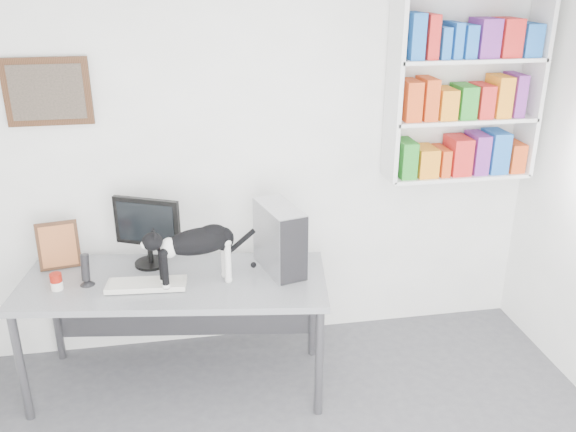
{
  "coord_description": "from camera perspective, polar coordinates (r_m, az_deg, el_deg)",
  "views": [
    {
      "loc": [
        -0.49,
        -2.0,
        2.61
      ],
      "look_at": [
        0.13,
        1.53,
        1.15
      ],
      "focal_mm": 38.0,
      "sensor_mm": 36.0,
      "label": 1
    }
  ],
  "objects": [
    {
      "name": "monitor",
      "position": [
        4.03,
        -12.95,
        -1.41
      ],
      "size": [
        0.5,
        0.38,
        0.48
      ],
      "primitive_type": "cube",
      "rotation": [
        0.0,
        0.0,
        -0.43
      ],
      "color": "black",
      "rests_on": "desk"
    },
    {
      "name": "cat",
      "position": [
        3.74,
        -8.46,
        -3.71
      ],
      "size": [
        0.65,
        0.3,
        0.39
      ],
      "primitive_type": null,
      "rotation": [
        0.0,
        0.0,
        0.22
      ],
      "color": "black",
      "rests_on": "desk"
    },
    {
      "name": "bookshelf",
      "position": [
        4.36,
        16.21,
        11.3
      ],
      "size": [
        1.03,
        0.28,
        1.24
      ],
      "primitive_type": "cube",
      "color": "white",
      "rests_on": "room"
    },
    {
      "name": "speaker",
      "position": [
        3.94,
        -18.42,
        -4.76
      ],
      "size": [
        0.11,
        0.11,
        0.21
      ],
      "primitive_type": "cylinder",
      "rotation": [
        0.0,
        0.0,
        -0.27
      ],
      "color": "black",
      "rests_on": "desk"
    },
    {
      "name": "leaning_print",
      "position": [
        4.2,
        -20.7,
        -2.51
      ],
      "size": [
        0.27,
        0.15,
        0.32
      ],
      "primitive_type": "cube",
      "rotation": [
        0.0,
        0.0,
        0.17
      ],
      "color": "#4B2818",
      "rests_on": "desk"
    },
    {
      "name": "desk",
      "position": [
        4.11,
        -10.25,
        -10.73
      ],
      "size": [
        2.0,
        1.01,
        0.8
      ],
      "primitive_type": "cube",
      "rotation": [
        0.0,
        0.0,
        -0.15
      ],
      "color": "gray",
      "rests_on": "room"
    },
    {
      "name": "soup_can",
      "position": [
        3.97,
        -20.85,
        -5.77
      ],
      "size": [
        0.08,
        0.08,
        0.11
      ],
      "primitive_type": "cylinder",
      "rotation": [
        0.0,
        0.0,
        -0.09
      ],
      "color": "#9D180D",
      "rests_on": "desk"
    },
    {
      "name": "room",
      "position": [
        2.42,
        3.22,
        -9.3
      ],
      "size": [
        4.01,
        4.01,
        2.7
      ],
      "color": "#58585D",
      "rests_on": "ground"
    },
    {
      "name": "wall_art",
      "position": [
        4.12,
        -21.58,
        10.75
      ],
      "size": [
        0.52,
        0.04,
        0.42
      ],
      "primitive_type": "cube",
      "color": "#4B2818",
      "rests_on": "room"
    },
    {
      "name": "keyboard",
      "position": [
        3.85,
        -13.1,
        -6.24
      ],
      "size": [
        0.49,
        0.22,
        0.04
      ],
      "primitive_type": "cube",
      "rotation": [
        0.0,
        0.0,
        -0.08
      ],
      "color": "beige",
      "rests_on": "desk"
    },
    {
      "name": "pc_tower",
      "position": [
        3.88,
        -0.79,
        -2.09
      ],
      "size": [
        0.3,
        0.47,
        0.44
      ],
      "primitive_type": "cube",
      "rotation": [
        0.0,
        0.0,
        0.25
      ],
      "color": "#B8B8BD",
      "rests_on": "desk"
    }
  ]
}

